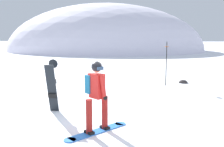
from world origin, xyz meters
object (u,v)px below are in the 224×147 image
Objects in this scene: snowboarder_main at (96,95)px; spare_snowboard at (52,86)px; rock_dark at (183,83)px; piste_marker_near at (166,60)px.

spare_snowboard is at bearing 140.21° from snowboarder_main.
spare_snowboard is at bearing -129.24° from rock_dark.
piste_marker_near is (2.08, 6.28, 0.28)m from snowboarder_main.
rock_dark is at bearing 40.04° from piste_marker_near.
spare_snowboard is 3.61× the size of rock_dark.
snowboarder_main reaches higher than rock_dark.
piste_marker_near reaches higher than rock_dark.
snowboarder_main is 6.62m from piste_marker_near.
snowboarder_main is at bearing -113.07° from rock_dark.
rock_dark is (3.00, 7.05, -0.92)m from snowboarder_main.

